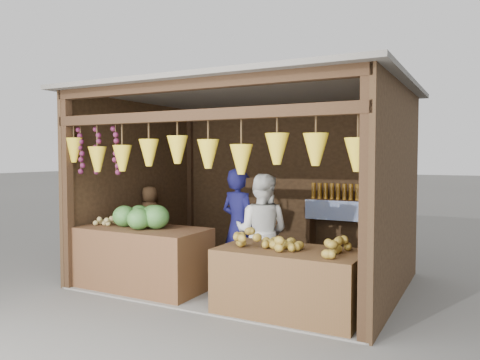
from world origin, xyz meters
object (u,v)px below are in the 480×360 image
object	(u,v)px
counter_right	(290,282)
vendor_seated	(150,216)
man_standing	(239,227)
woman_standing	(262,232)
counter_left	(143,258)

from	to	relation	value
counter_right	vendor_seated	bearing A→B (deg)	158.30
man_standing	woman_standing	distance (m)	0.37
man_standing	vendor_seated	world-z (taller)	man_standing
counter_right	vendor_seated	xyz separation A→B (m)	(-2.84, 1.13, 0.43)
counter_left	woman_standing	bearing A→B (deg)	26.34
counter_left	woman_standing	xyz separation A→B (m)	(1.41, 0.70, 0.36)
woman_standing	vendor_seated	distance (m)	2.20
counter_left	man_standing	xyz separation A→B (m)	(1.04, 0.74, 0.39)
counter_right	man_standing	bearing A→B (deg)	143.32
man_standing	woman_standing	xyz separation A→B (m)	(0.36, -0.04, -0.03)
counter_right	woman_standing	bearing A→B (deg)	132.91
woman_standing	vendor_seated	world-z (taller)	woman_standing
counter_left	vendor_seated	distance (m)	1.39
counter_right	man_standing	size ratio (longest dim) A/B	1.00
counter_right	woman_standing	size ratio (longest dim) A/B	1.04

